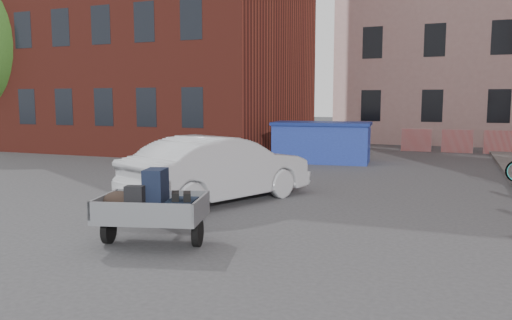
% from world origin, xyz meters
% --- Properties ---
extents(ground, '(120.00, 120.00, 0.00)m').
position_xyz_m(ground, '(0.00, 0.00, 0.00)').
color(ground, '#38383A').
rests_on(ground, ground).
extents(building_brick, '(12.00, 10.00, 14.00)m').
position_xyz_m(building_brick, '(-9.00, 13.00, 7.00)').
color(building_brick, '#591E16').
rests_on(building_brick, ground).
extents(building_pink, '(16.00, 8.00, 14.00)m').
position_xyz_m(building_pink, '(6.00, 22.00, 7.00)').
color(building_pink, '#C29A95').
rests_on(building_pink, ground).
extents(far_building, '(6.00, 6.00, 8.00)m').
position_xyz_m(far_building, '(-20.00, 22.00, 4.00)').
color(far_building, maroon).
rests_on(far_building, ground).
extents(barriers, '(4.70, 0.18, 1.00)m').
position_xyz_m(barriers, '(4.20, 15.00, 0.50)').
color(barriers, red).
rests_on(barriers, ground).
extents(trailer, '(1.83, 1.96, 1.20)m').
position_xyz_m(trailer, '(-0.36, -1.85, 0.61)').
color(trailer, black).
rests_on(trailer, ground).
extents(dumpster, '(3.68, 2.15, 1.48)m').
position_xyz_m(dumpster, '(-0.48, 9.57, 0.74)').
color(dumpster, navy).
rests_on(dumpster, ground).
extents(silver_car, '(3.25, 4.75, 1.48)m').
position_xyz_m(silver_car, '(-0.83, 1.63, 0.74)').
color(silver_car, '#A6A8AE').
rests_on(silver_car, ground).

